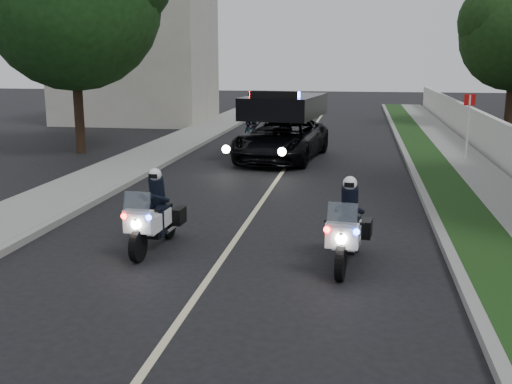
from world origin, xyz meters
TOP-DOWN VIEW (x-y plane):
  - ground at (0.00, 0.00)m, footprint 120.00×120.00m
  - curb_right at (4.10, 10.00)m, footprint 0.20×60.00m
  - grass_verge at (4.80, 10.00)m, footprint 1.20×60.00m
  - sidewalk_right at (6.10, 10.00)m, footprint 1.40×60.00m
  - curb_left at (-4.10, 10.00)m, footprint 0.20×60.00m
  - sidewalk_left at (-5.20, 10.00)m, footprint 2.00×60.00m
  - building_far at (-10.00, 26.00)m, footprint 8.00×6.00m
  - lane_marking at (0.00, 10.00)m, footprint 0.12×50.00m
  - police_moto_left at (-1.41, 3.78)m, footprint 0.74×1.86m
  - police_moto_right at (2.24, 3.46)m, footprint 0.84×1.92m
  - police_suv at (-0.34, 14.54)m, footprint 3.21×5.77m
  - bicycle at (-2.56, 20.70)m, footprint 0.73×1.62m
  - cyclist at (-2.56, 20.70)m, footprint 0.70×0.50m
  - sign_post at (6.00, 14.53)m, footprint 0.44×0.44m
  - tree_right_d at (9.79, 25.63)m, footprint 7.10×7.10m
  - tree_right_e at (10.18, 26.97)m, footprint 7.02×7.02m
  - tree_left_near at (-8.15, 14.81)m, footprint 7.80×7.80m
  - tree_left_far at (-9.84, 26.47)m, footprint 5.12×5.12m

SIDE VIEW (x-z plane):
  - ground at x=0.00m, z-range 0.00..0.00m
  - police_moto_left at x=-1.41m, z-range -0.78..0.78m
  - police_moto_right at x=2.24m, z-range -0.79..0.79m
  - police_suv at x=-0.34m, z-range -1.34..1.34m
  - bicycle at x=-2.56m, z-range -0.41..0.41m
  - cyclist at x=-2.56m, z-range -0.92..0.92m
  - sign_post at x=6.00m, z-range -1.24..1.24m
  - tree_right_d at x=9.79m, z-range -4.50..4.50m
  - tree_right_e at x=10.18m, z-range -4.41..4.41m
  - tree_left_near at x=-8.15m, z-range -5.45..5.45m
  - tree_left_far at x=-9.84m, z-range -4.22..4.22m
  - lane_marking at x=0.00m, z-range 0.00..0.01m
  - curb_right at x=4.10m, z-range 0.00..0.15m
  - curb_left at x=-4.10m, z-range 0.00..0.15m
  - grass_verge at x=4.80m, z-range 0.00..0.16m
  - sidewalk_right at x=6.10m, z-range 0.00..0.16m
  - sidewalk_left at x=-5.20m, z-range 0.00..0.16m
  - building_far at x=-10.00m, z-range 0.00..7.00m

